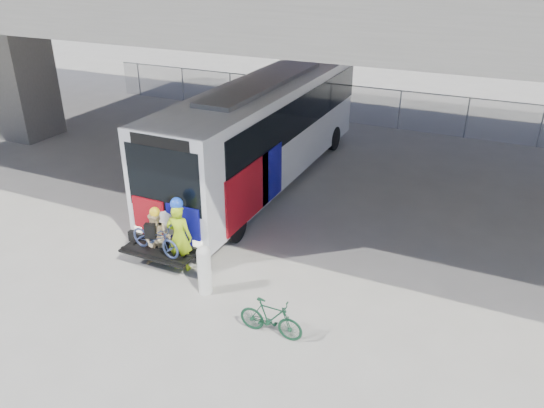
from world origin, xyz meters
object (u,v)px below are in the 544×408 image
Objects in this scene: bollard at (204,268)px; cyclist_hivis at (179,235)px; bike_parked at (271,318)px; cyclist_tan at (157,238)px; bus at (265,125)px.

bollard is 1.36m from cyclist_hivis.
cyclist_tan is at bearing 70.81° from bike_parked.
bike_parked is at bearing -63.44° from bus.
cyclist_hivis is (0.58, -6.33, -1.11)m from bus.
cyclist_hivis is 1.21× the size of cyclist_tan.
cyclist_tan is at bearing 162.53° from bollard.
cyclist_hivis is 3.64m from bike_parked.
bus is 6.25× the size of cyclist_hivis.
bollard is 2.30m from bike_parked.
bike_parked is at bearing -19.82° from bollard.
bus reaches higher than bike_parked.
cyclist_hivis is at bearing -11.41° from cyclist_tan.
bus is 7.35m from bollard.
bus reaches higher than bollard.
bollard is at bearing -76.07° from bus.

